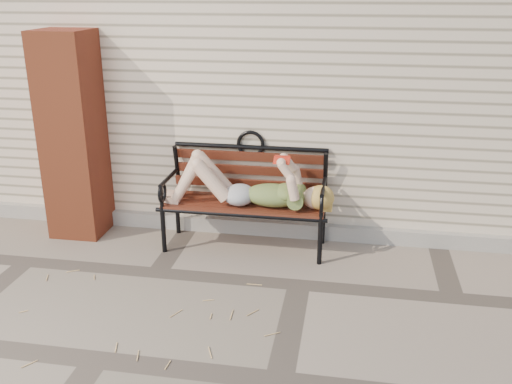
# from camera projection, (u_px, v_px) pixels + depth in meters

# --- Properties ---
(ground) EXTENTS (80.00, 80.00, 0.00)m
(ground) POSITION_uv_depth(u_px,v_px,m) (299.00, 285.00, 4.81)
(ground) COLOR gray
(ground) RESTS_ON ground
(house_wall) EXTENTS (8.00, 4.00, 3.00)m
(house_wall) POSITION_uv_depth(u_px,v_px,m) (327.00, 60.00, 7.06)
(house_wall) COLOR beige
(house_wall) RESTS_ON ground
(foundation_strip) EXTENTS (8.00, 0.10, 0.15)m
(foundation_strip) POSITION_uv_depth(u_px,v_px,m) (309.00, 231.00, 5.68)
(foundation_strip) COLOR #ADA59C
(foundation_strip) RESTS_ON ground
(brick_pillar) EXTENTS (0.50, 0.50, 2.00)m
(brick_pillar) POSITION_uv_depth(u_px,v_px,m) (73.00, 136.00, 5.52)
(brick_pillar) COLOR #9A4022
(brick_pillar) RESTS_ON ground
(garden_bench) EXTENTS (1.66, 0.66, 1.07)m
(garden_bench) POSITION_uv_depth(u_px,v_px,m) (246.00, 185.00, 5.38)
(garden_bench) COLOR black
(garden_bench) RESTS_ON ground
(reading_woman) EXTENTS (1.57, 0.36, 0.49)m
(reading_woman) POSITION_uv_depth(u_px,v_px,m) (245.00, 186.00, 5.25)
(reading_woman) COLOR #092E3F
(reading_woman) RESTS_ON ground
(straw_scatter) EXTENTS (2.89, 1.72, 0.01)m
(straw_scatter) POSITION_uv_depth(u_px,v_px,m) (118.00, 324.00, 4.24)
(straw_scatter) COLOR #E4B36F
(straw_scatter) RESTS_ON ground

